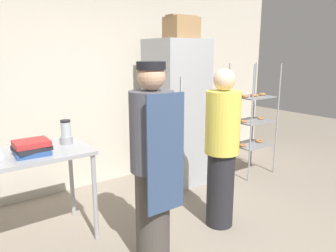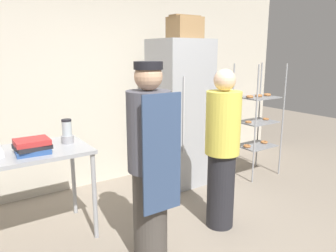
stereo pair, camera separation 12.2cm
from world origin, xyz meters
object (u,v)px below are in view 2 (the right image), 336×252
binder_stack (32,146)px  person_customer (222,149)px  person_baker (150,163)px  baking_rack (257,121)px  refrigerator (180,113)px  blender_pitcher (67,132)px  cardboard_storage_box (185,27)px

binder_stack → person_customer: bearing=-23.2°
person_baker → person_customer: size_ratio=1.05×
baking_rack → person_customer: person_customer is taller
refrigerator → blender_pitcher: 1.68m
blender_pitcher → person_customer: person_customer is taller
blender_pitcher → person_baker: (0.38, -0.96, -0.12)m
refrigerator → person_baker: 1.82m
person_customer → refrigerator: bearing=73.4°
cardboard_storage_box → person_customer: 1.74m
binder_stack → person_customer: 1.81m
refrigerator → blender_pitcher: size_ratio=8.13×
cardboard_storage_box → person_customer: size_ratio=0.24×
refrigerator → baking_rack: bearing=-19.2°
cardboard_storage_box → person_baker: bearing=-136.3°
refrigerator → person_baker: refrigerator is taller
binder_stack → blender_pitcher: bearing=23.9°
blender_pitcher → binder_stack: size_ratio=0.78×
blender_pitcher → binder_stack: (-0.37, -0.16, -0.04)m
refrigerator → baking_rack: (1.12, -0.39, -0.16)m
refrigerator → person_baker: (-1.27, -1.30, -0.08)m
binder_stack → person_baker: (0.75, -0.80, -0.07)m
blender_pitcher → binder_stack: bearing=-156.1°
binder_stack → baking_rack: bearing=2.0°
blender_pitcher → cardboard_storage_box: size_ratio=0.62×
cardboard_storage_box → person_baker: (-1.28, -1.22, -1.20)m
baking_rack → binder_stack: size_ratio=5.32×
baking_rack → person_baker: 2.56m
binder_stack → person_baker: 1.10m
refrigerator → baking_rack: size_ratio=1.20×
person_baker → cardboard_storage_box: bearing=43.7°
blender_pitcher → cardboard_storage_box: 2.00m
binder_stack → person_baker: size_ratio=0.18×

